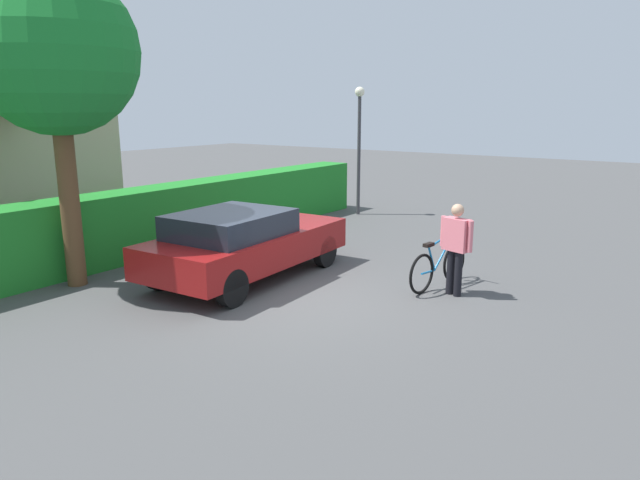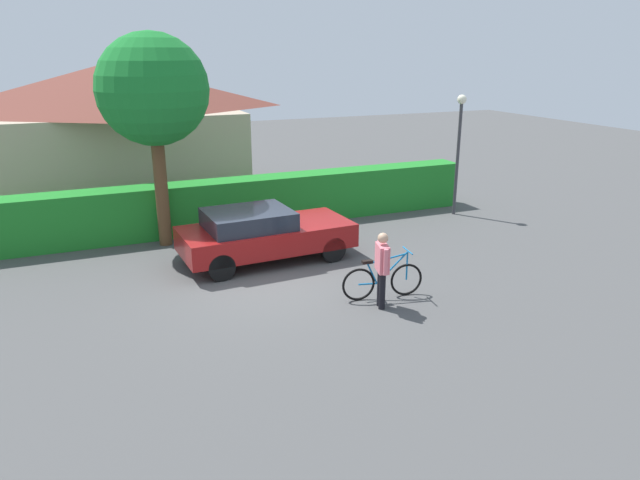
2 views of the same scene
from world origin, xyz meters
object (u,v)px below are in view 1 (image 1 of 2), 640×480
object	(u,v)px
tree_kerbside	(55,54)
person_rider	(456,243)
bicycle	(439,266)
parked_car_near	(244,242)
street_lamp	(359,132)

from	to	relation	value
tree_kerbside	person_rider	bearing A→B (deg)	-59.85
bicycle	tree_kerbside	size ratio (longest dim) A/B	0.32
parked_car_near	person_rider	bearing A→B (deg)	-69.30
bicycle	person_rider	bearing A→B (deg)	-122.76
parked_car_near	person_rider	xyz separation A→B (m)	(1.35, -3.56, 0.21)
parked_car_near	street_lamp	size ratio (longest dim) A/B	1.15
parked_car_near	bicycle	bearing A→B (deg)	-63.11
tree_kerbside	street_lamp	bearing A→B (deg)	-3.21
parked_car_near	bicycle	size ratio (longest dim) A/B	2.42
street_lamp	tree_kerbside	xyz separation A→B (m)	(-8.88, 0.50, 1.56)
bicycle	tree_kerbside	distance (m)	7.42
parked_car_near	bicycle	xyz separation A→B (m)	(1.60, -3.16, -0.31)
street_lamp	tree_kerbside	bearing A→B (deg)	176.79
bicycle	tree_kerbside	world-z (taller)	tree_kerbside
person_rider	bicycle	bearing A→B (deg)	57.24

